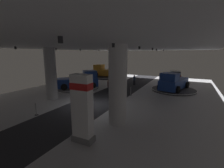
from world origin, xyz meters
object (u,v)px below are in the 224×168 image
at_px(display_platform_far_right, 173,90).
at_px(pickup_truck_far_right, 173,82).
at_px(display_platform_deep_left, 107,77).
at_px(pickup_truck_mid_left, 80,81).
at_px(display_platform_deep_right, 174,83).
at_px(column_right, 118,85).
at_px(display_platform_mid_left, 78,88).
at_px(visitor_walking_near, 109,85).
at_px(pickup_truck_deep_left, 105,72).
at_px(brand_sign_pylon, 82,108).
at_px(display_car_deep_right, 175,77).
at_px(visitor_walking_far, 134,79).
at_px(column_left, 51,74).

relative_size(display_platform_far_right, pickup_truck_far_right, 1.00).
height_order(display_platform_deep_left, pickup_truck_mid_left, pickup_truck_mid_left).
relative_size(display_platform_deep_left, display_platform_deep_right, 1.21).
xyz_separation_m(display_platform_deep_left, pickup_truck_far_right, (13.17, -5.99, 0.98)).
height_order(column_right, display_platform_mid_left, column_right).
distance_m(pickup_truck_mid_left, visitor_walking_near, 4.35).
bearing_deg(display_platform_far_right, pickup_truck_deep_left, 157.40).
height_order(display_platform_far_right, pickup_truck_mid_left, pickup_truck_mid_left).
xyz_separation_m(display_platform_mid_left, visitor_walking_near, (4.56, 0.48, 0.78)).
distance_m(column_right, brand_sign_pylon, 3.17).
bearing_deg(display_car_deep_right, display_platform_far_right, -85.93).
bearing_deg(visitor_walking_far, brand_sign_pylon, -81.05).
bearing_deg(pickup_truck_far_right, display_platform_deep_right, 92.97).
distance_m(pickup_truck_deep_left, visitor_walking_far, 8.92).
bearing_deg(visitor_walking_near, column_right, -57.86).
bearing_deg(column_right, display_platform_far_right, 78.13).
xyz_separation_m(column_right, display_platform_mid_left, (-9.37, 7.18, -2.62)).
bearing_deg(display_platform_mid_left, pickup_truck_far_right, 21.60).
distance_m(display_platform_far_right, display_car_deep_right, 5.10).
distance_m(column_right, display_platform_mid_left, 12.09).
height_order(column_right, pickup_truck_deep_left, column_right).
height_order(display_platform_far_right, display_platform_deep_right, display_platform_deep_right).
xyz_separation_m(column_right, display_platform_deep_left, (-10.69, 17.87, -2.57)).
relative_size(pickup_truck_mid_left, visitor_walking_far, 3.30).
xyz_separation_m(pickup_truck_mid_left, visitor_walking_near, (4.33, 0.25, -0.25)).
bearing_deg(display_platform_mid_left, column_right, -37.46).
bearing_deg(visitor_walking_far, column_right, -76.06).
bearing_deg(display_car_deep_right, column_left, -126.74).
bearing_deg(brand_sign_pylon, visitor_walking_near, 110.92).
relative_size(display_platform_deep_right, display_car_deep_right, 1.07).
distance_m(pickup_truck_deep_left, display_platform_far_right, 14.74).
height_order(display_platform_far_right, pickup_truck_far_right, pickup_truck_far_right).
xyz_separation_m(pickup_truck_far_right, pickup_truck_mid_left, (-11.63, -4.47, 0.00)).
relative_size(display_platform_deep_left, visitor_walking_near, 3.57).
bearing_deg(visitor_walking_near, column_left, -127.29).
distance_m(column_left, display_platform_mid_left, 5.58).
relative_size(pickup_truck_far_right, display_car_deep_right, 1.29).
distance_m(display_platform_deep_right, visitor_walking_near, 11.82).
distance_m(column_right, pickup_truck_far_right, 12.24).
bearing_deg(display_car_deep_right, column_right, -97.32).
relative_size(column_left, visitor_walking_far, 3.46).
xyz_separation_m(column_right, display_platform_deep_right, (2.21, 17.14, -2.54)).
bearing_deg(pickup_truck_deep_left, column_right, -58.31).
bearing_deg(column_right, display_platform_deep_left, 120.89).
relative_size(display_platform_far_right, display_platform_mid_left, 1.00).
xyz_separation_m(visitor_walking_near, visitor_walking_far, (1.50, 5.68, 0.00)).
bearing_deg(visitor_walking_near, pickup_truck_deep_left, 121.35).
height_order(display_platform_far_right, visitor_walking_near, visitor_walking_near).
relative_size(display_car_deep_right, visitor_walking_far, 2.75).
height_order(column_right, visitor_walking_near, column_right).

